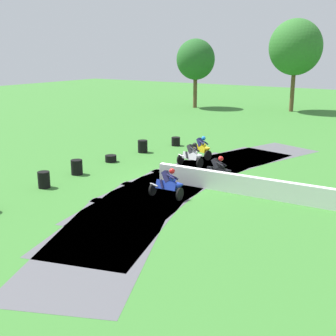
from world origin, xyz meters
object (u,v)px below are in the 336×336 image
at_px(motorcycle_lead_yellow, 201,148).
at_px(tire_stack_mid_b, 111,159).
at_px(tire_stack_mid_a, 143,146).
at_px(tire_stack_far, 77,167).
at_px(motorcycle_chase_white, 192,155).
at_px(tire_stack_near, 176,141).
at_px(motorcycle_fourth_blue, 169,184).
at_px(tire_stack_extra_a, 44,180).
at_px(motorcycle_trailing_black, 218,170).

distance_m(motorcycle_lead_yellow, tire_stack_mid_b, 5.56).
distance_m(motorcycle_lead_yellow, tire_stack_mid_a, 4.04).
bearing_deg(tire_stack_far, motorcycle_chase_white, 49.20).
bearing_deg(tire_stack_near, motorcycle_fourth_blue, -59.32).
distance_m(tire_stack_mid_b, tire_stack_extra_a, 5.74).
distance_m(tire_stack_near, tire_stack_mid_b, 6.07).
height_order(motorcycle_lead_yellow, tire_stack_far, motorcycle_lead_yellow).
bearing_deg(motorcycle_trailing_black, tire_stack_mid_a, 154.58).
distance_m(tire_stack_near, tire_stack_far, 9.15).
xyz_separation_m(motorcycle_chase_white, motorcycle_fourth_blue, (1.95, -5.44, -0.01)).
relative_size(motorcycle_trailing_black, tire_stack_far, 2.10).
bearing_deg(tire_stack_mid_b, tire_stack_extra_a, -83.57).
xyz_separation_m(tire_stack_mid_a, tire_stack_extra_a, (0.54, -8.77, 0.00)).
bearing_deg(motorcycle_trailing_black, motorcycle_chase_white, 141.84).
bearing_deg(motorcycle_trailing_black, tire_stack_near, 135.69).
xyz_separation_m(motorcycle_fourth_blue, tire_stack_mid_b, (-6.50, 3.62, -0.43)).
distance_m(tire_stack_mid_a, tire_stack_mid_b, 3.07).
bearing_deg(motorcycle_chase_white, motorcycle_lead_yellow, 103.70).
relative_size(motorcycle_trailing_black, tire_stack_mid_b, 2.50).
relative_size(tire_stack_near, tire_stack_far, 0.75).
height_order(motorcycle_lead_yellow, motorcycle_chase_white, motorcycle_lead_yellow).
relative_size(motorcycle_chase_white, tire_stack_extra_a, 2.14).
height_order(motorcycle_chase_white, tire_stack_mid_b, motorcycle_chase_white).
bearing_deg(motorcycle_fourth_blue, motorcycle_chase_white, 109.77).
relative_size(tire_stack_mid_b, tire_stack_extra_a, 0.84).
height_order(motorcycle_fourth_blue, tire_stack_mid_b, motorcycle_fourth_blue).
bearing_deg(tire_stack_extra_a, motorcycle_trailing_black, 38.59).
relative_size(motorcycle_trailing_black, tire_stack_extra_a, 2.10).
bearing_deg(tire_stack_mid_b, motorcycle_chase_white, 21.75).
relative_size(motorcycle_trailing_black, tire_stack_mid_a, 2.10).
xyz_separation_m(tire_stack_mid_a, tire_stack_far, (0.19, -6.18, 0.00)).
xyz_separation_m(tire_stack_near, tire_stack_mid_b, (-0.78, -6.02, -0.10)).
bearing_deg(motorcycle_chase_white, tire_stack_mid_b, -158.25).
distance_m(tire_stack_mid_a, tire_stack_far, 6.19).
bearing_deg(tire_stack_near, motorcycle_chase_white, -48.15).
height_order(motorcycle_fourth_blue, tire_stack_extra_a, motorcycle_fourth_blue).
xyz_separation_m(tire_stack_mid_b, tire_stack_far, (0.29, -3.12, 0.20)).
height_order(tire_stack_near, tire_stack_far, tire_stack_far).
relative_size(motorcycle_trailing_black, motorcycle_fourth_blue, 1.00).
xyz_separation_m(tire_stack_mid_b, tire_stack_extra_a, (0.64, -5.70, 0.20)).
bearing_deg(motorcycle_fourth_blue, tire_stack_mid_b, 150.88).
xyz_separation_m(motorcycle_fourth_blue, tire_stack_far, (-6.21, 0.50, -0.23)).
bearing_deg(tire_stack_far, tire_stack_extra_a, -82.19).
xyz_separation_m(motorcycle_chase_white, tire_stack_far, (-4.26, -4.93, -0.25)).
height_order(motorcycle_lead_yellow, motorcycle_trailing_black, motorcycle_lead_yellow).
relative_size(tire_stack_near, tire_stack_mid_a, 0.75).
relative_size(motorcycle_lead_yellow, tire_stack_extra_a, 2.14).
distance_m(motorcycle_trailing_black, motorcycle_fourth_blue, 3.35).
height_order(tire_stack_mid_a, tire_stack_extra_a, same).
distance_m(motorcycle_trailing_black, tire_stack_far, 7.56).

